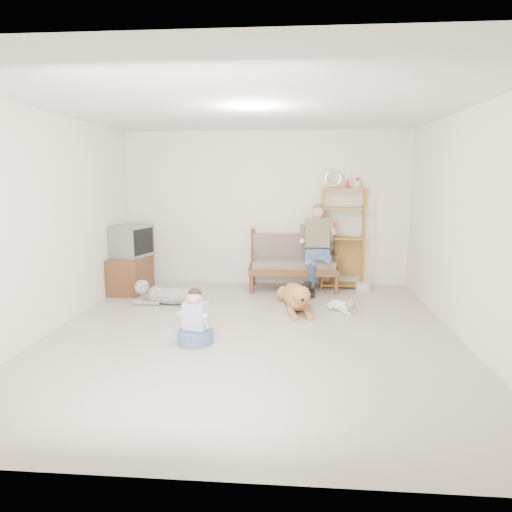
# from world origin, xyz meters

# --- Properties ---
(floor) EXTENTS (5.50, 5.50, 0.00)m
(floor) POSITION_xyz_m (0.00, 0.00, 0.00)
(floor) COLOR beige
(floor) RESTS_ON ground
(ceiling) EXTENTS (5.50, 5.50, 0.00)m
(ceiling) POSITION_xyz_m (0.00, 0.00, 2.70)
(ceiling) COLOR white
(ceiling) RESTS_ON ground
(wall_back) EXTENTS (5.00, 0.00, 5.00)m
(wall_back) POSITION_xyz_m (0.00, 2.75, 1.35)
(wall_back) COLOR silver
(wall_back) RESTS_ON ground
(wall_front) EXTENTS (5.00, 0.00, 5.00)m
(wall_front) POSITION_xyz_m (0.00, -2.75, 1.35)
(wall_front) COLOR silver
(wall_front) RESTS_ON ground
(wall_left) EXTENTS (0.00, 5.50, 5.50)m
(wall_left) POSITION_xyz_m (-2.50, 0.00, 1.35)
(wall_left) COLOR silver
(wall_left) RESTS_ON ground
(wall_right) EXTENTS (0.00, 5.50, 5.50)m
(wall_right) POSITION_xyz_m (2.50, 0.00, 1.35)
(wall_right) COLOR silver
(wall_right) RESTS_ON ground
(loveseat) EXTENTS (1.53, 0.76, 0.95)m
(loveseat) POSITION_xyz_m (0.50, 2.38, 0.49)
(loveseat) COLOR brown
(loveseat) RESTS_ON ground
(man) EXTENTS (0.55, 0.79, 1.28)m
(man) POSITION_xyz_m (0.87, 2.15, 0.67)
(man) COLOR #54649A
(man) RESTS_ON loveseat
(etagere) EXTENTS (0.77, 0.34, 2.03)m
(etagere) POSITION_xyz_m (1.34, 2.55, 0.89)
(etagere) COLOR #A67334
(etagere) RESTS_ON ground
(book_stack) EXTENTS (0.22, 0.16, 0.14)m
(book_stack) POSITION_xyz_m (1.67, 2.31, 0.07)
(book_stack) COLOR white
(book_stack) RESTS_ON ground
(tv_stand) EXTENTS (0.51, 0.91, 0.60)m
(tv_stand) POSITION_xyz_m (-2.23, 1.97, 0.30)
(tv_stand) COLOR brown
(tv_stand) RESTS_ON ground
(crt_tv) EXTENTS (0.65, 0.74, 0.53)m
(crt_tv) POSITION_xyz_m (-2.19, 1.97, 0.86)
(crt_tv) COLOR slate
(crt_tv) RESTS_ON tv_stand
(wall_outlet) EXTENTS (0.12, 0.02, 0.08)m
(wall_outlet) POSITION_xyz_m (-1.25, 2.73, 0.30)
(wall_outlet) COLOR silver
(wall_outlet) RESTS_ON ground
(golden_retriever) EXTENTS (0.50, 1.47, 0.45)m
(golden_retriever) POSITION_xyz_m (0.55, 1.17, 0.18)
(golden_retriever) COLOR #CD7E47
(golden_retriever) RESTS_ON ground
(shaggy_dog) EXTENTS (1.26, 0.32, 0.37)m
(shaggy_dog) POSITION_xyz_m (-1.42, 1.24, 0.15)
(shaggy_dog) COLOR silver
(shaggy_dog) RESTS_ON ground
(terrier) EXTENTS (0.43, 0.45, 0.21)m
(terrier) POSITION_xyz_m (1.22, 1.06, 0.09)
(terrier) COLOR silver
(terrier) RESTS_ON ground
(child) EXTENTS (0.42, 0.42, 0.66)m
(child) POSITION_xyz_m (-0.63, -0.34, 0.24)
(child) COLOR #54649A
(child) RESTS_ON ground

